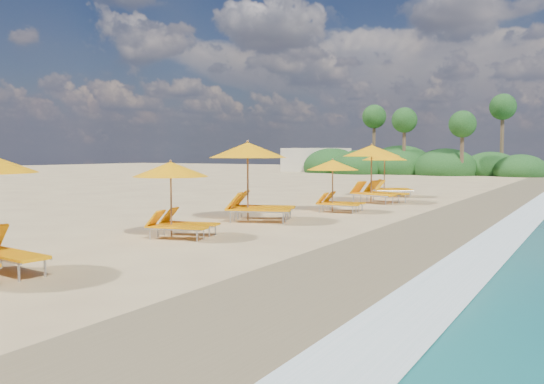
# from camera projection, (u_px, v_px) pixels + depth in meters

# --- Properties ---
(ground) EXTENTS (160.00, 160.00, 0.00)m
(ground) POSITION_uv_depth(u_px,v_px,m) (272.00, 236.00, 15.45)
(ground) COLOR tan
(ground) RESTS_ON ground
(wet_sand) EXTENTS (4.00, 160.00, 0.01)m
(wet_sand) POSITION_uv_depth(u_px,v_px,m) (417.00, 248.00, 13.43)
(wet_sand) COLOR olive
(wet_sand) RESTS_ON ground
(surf_foam) EXTENTS (4.00, 160.00, 0.01)m
(surf_foam) POSITION_uv_depth(u_px,v_px,m) (542.00, 258.00, 12.07)
(surf_foam) COLOR white
(surf_foam) RESTS_ON ground
(station_3) EXTENTS (2.57, 2.48, 2.08)m
(station_3) POSITION_uv_depth(u_px,v_px,m) (176.00, 194.00, 15.13)
(station_3) COLOR olive
(station_3) RESTS_ON ground
(station_4) EXTENTS (3.46, 3.40, 2.69)m
(station_4) POSITION_uv_depth(u_px,v_px,m) (254.00, 176.00, 18.81)
(station_4) COLOR olive
(station_4) RESTS_ON ground
(station_5) EXTENTS (2.32, 2.17, 2.05)m
(station_5) POSITION_uv_depth(u_px,v_px,m) (336.00, 182.00, 21.71)
(station_5) COLOR olive
(station_5) RESTS_ON ground
(station_6) EXTENTS (3.34, 3.23, 2.69)m
(station_6) POSITION_uv_depth(u_px,v_px,m) (375.00, 169.00, 25.68)
(station_6) COLOR olive
(station_6) RESTS_ON ground
(station_7) EXTENTS (3.24, 3.24, 2.41)m
(station_7) POSITION_uv_depth(u_px,v_px,m) (388.00, 170.00, 29.25)
(station_7) COLOR olive
(station_7) RESTS_ON ground
(treeline) EXTENTS (25.80, 8.80, 9.74)m
(treeline) POSITION_uv_depth(u_px,v_px,m) (409.00, 165.00, 59.56)
(treeline) COLOR #163D14
(treeline) RESTS_ON ground
(beach_building) EXTENTS (7.00, 5.00, 2.80)m
(beach_building) POSITION_uv_depth(u_px,v_px,m) (316.00, 160.00, 67.76)
(beach_building) COLOR beige
(beach_building) RESTS_ON ground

